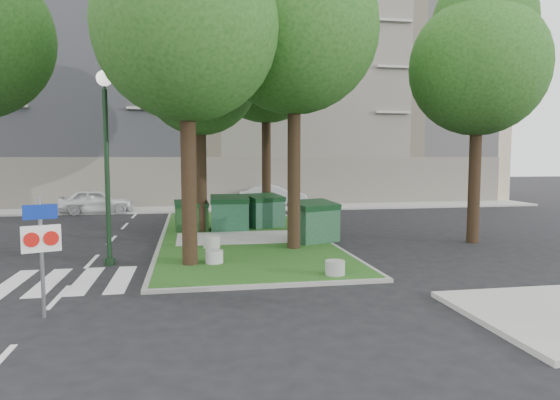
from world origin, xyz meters
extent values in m
plane|color=black|center=(0.00, 0.00, 0.00)|extent=(120.00, 120.00, 0.00)
cube|color=#1A4112|center=(0.50, 8.00, 0.06)|extent=(6.00, 16.00, 0.12)
cube|color=gray|center=(0.50, 8.00, 0.05)|extent=(6.30, 16.30, 0.10)
cube|color=#999993|center=(0.00, 18.50, 0.06)|extent=(42.00, 3.00, 0.12)
cube|color=silver|center=(-3.75, 1.50, 0.01)|extent=(5.00, 3.00, 0.01)
cube|color=beige|center=(0.00, 26.00, 8.00)|extent=(41.00, 12.00, 16.00)
cylinder|color=black|center=(-1.50, 2.50, 3.08)|extent=(0.44, 0.44, 6.16)
sphere|color=#1A4713|center=(-1.50, 2.50, 6.82)|extent=(5.20, 5.20, 5.20)
cylinder|color=black|center=(2.00, 4.50, 3.36)|extent=(0.44, 0.44, 6.72)
sphere|color=#1A4713|center=(2.00, 4.50, 7.44)|extent=(5.60, 5.60, 5.60)
cylinder|color=black|center=(-1.00, 9.00, 2.94)|extent=(0.44, 0.44, 5.88)
sphere|color=#1A4713|center=(-1.00, 9.00, 6.51)|extent=(4.80, 4.80, 4.80)
sphere|color=#1A4713|center=(-0.70, 9.20, 8.19)|extent=(3.60, 3.60, 3.60)
cylinder|color=black|center=(2.20, 12.00, 3.50)|extent=(0.44, 0.44, 7.00)
sphere|color=#1A4713|center=(2.20, 12.00, 7.75)|extent=(5.80, 5.80, 5.80)
sphere|color=#1A4713|center=(2.50, 12.20, 9.75)|extent=(4.35, 4.35, 4.35)
cylinder|color=black|center=(9.00, 5.00, 2.94)|extent=(0.44, 0.44, 5.88)
sphere|color=#1A4713|center=(9.00, 5.00, 6.51)|extent=(5.00, 5.00, 5.00)
sphere|color=#1A4713|center=(9.30, 5.20, 8.19)|extent=(3.75, 3.75, 3.75)
cube|color=black|center=(-1.43, 9.25, 0.65)|extent=(1.40, 1.01, 1.05)
cube|color=black|center=(-1.43, 9.25, 1.26)|extent=(1.45, 1.07, 0.30)
cube|color=#134126|center=(0.17, 9.06, 0.73)|extent=(1.60, 1.13, 1.22)
cube|color=black|center=(0.17, 9.06, 1.44)|extent=(1.66, 1.20, 0.35)
cube|color=#103722|center=(1.77, 9.75, 0.72)|extent=(1.82, 1.57, 1.20)
cube|color=black|center=(1.77, 9.75, 1.42)|extent=(1.90, 1.66, 0.35)
cube|color=#113A1E|center=(3.00, 5.62, 0.74)|extent=(1.89, 1.63, 1.25)
cube|color=black|center=(3.00, 5.62, 1.47)|extent=(1.97, 1.72, 0.36)
cylinder|color=#A3A39E|center=(-0.80, 2.55, 0.31)|extent=(0.52, 0.52, 0.37)
cylinder|color=gray|center=(2.28, 0.50, 0.31)|extent=(0.53, 0.53, 0.38)
cylinder|color=#A7A7A1|center=(-0.77, 5.00, 0.32)|extent=(0.57, 0.57, 0.41)
cylinder|color=yellow|center=(2.16, 11.15, 0.47)|extent=(0.40, 0.40, 0.71)
cylinder|color=black|center=(-3.88, 3.38, 2.60)|extent=(0.15, 0.15, 5.20)
cylinder|color=black|center=(-3.88, 3.38, 0.10)|extent=(0.31, 0.31, 0.21)
sphere|color=white|center=(-3.88, 3.38, 5.51)|extent=(0.46, 0.46, 0.46)
cylinder|color=slate|center=(-4.41, -1.52, 1.22)|extent=(0.10, 0.10, 2.45)
cube|color=navy|center=(-4.41, -1.52, 2.15)|extent=(0.61, 0.26, 0.29)
cube|color=white|center=(-4.41, -1.52, 1.61)|extent=(0.70, 0.29, 0.54)
cylinder|color=red|center=(-4.58, -1.52, 1.61)|extent=(0.29, 0.13, 0.29)
cylinder|color=red|center=(-4.23, -1.52, 1.61)|extent=(0.29, 0.13, 0.29)
imported|color=white|center=(-6.71, 17.56, 0.70)|extent=(4.24, 2.03, 1.40)
imported|color=#A9AAB1|center=(3.74, 19.50, 0.72)|extent=(4.38, 1.57, 1.44)
camera|label=1|loc=(-1.47, -12.02, 3.25)|focal=32.00mm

